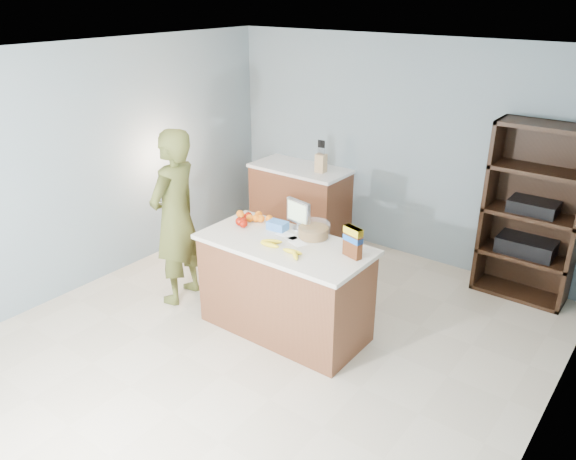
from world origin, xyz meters
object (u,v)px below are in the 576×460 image
Objects in this scene: counter_peninsula at (285,290)px; cereal_box at (353,240)px; person at (175,218)px; shelving_unit at (533,216)px; tv at (298,213)px.

cereal_box is (0.62, 0.11, 0.64)m from counter_peninsula.
person is 6.71× the size of cereal_box.
cereal_box is (-0.93, -1.94, 0.19)m from shelving_unit.
person is at bearing -157.89° from tv.
cereal_box is at bearing -15.76° from tv.
counter_peninsula is 2.61m from shelving_unit.
cereal_box reaches higher than counter_peninsula.
tv is at bearing 164.24° from cereal_box.
person is at bearing -141.46° from shelving_unit.
shelving_unit is 1.02× the size of person.
cereal_box is at bearing 10.04° from counter_peninsula.
counter_peninsula is 0.87× the size of shelving_unit.
shelving_unit is 3.54m from person.
cereal_box is at bearing 87.99° from person.
tv is 1.07× the size of cereal_box.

